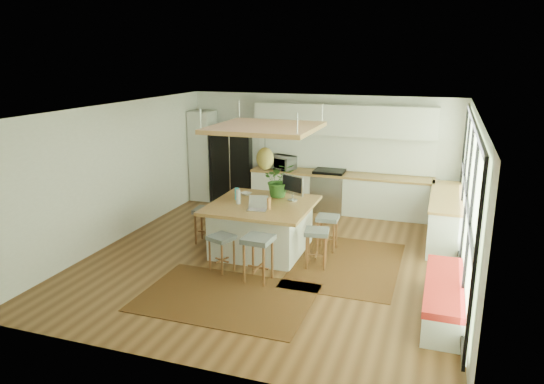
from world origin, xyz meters
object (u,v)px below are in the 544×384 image
at_px(laptop, 257,204).
at_px(microwave, 282,161).
at_px(island, 262,227).
at_px(stool_left_side, 206,225).
at_px(stool_near_left, 222,252).
at_px(island_plant, 279,184).
at_px(stool_right_front, 316,248).
at_px(fridge, 233,166).
at_px(stool_near_right, 258,261).
at_px(stool_right_back, 327,232).
at_px(monitor, 293,187).

bearing_deg(laptop, microwave, 91.69).
distance_m(island, stool_left_side, 1.20).
height_order(stool_near_left, island_plant, island_plant).
bearing_deg(stool_right_front, fridge, 131.94).
xyz_separation_m(stool_right_front, laptop, (-1.09, -0.01, 0.70)).
distance_m(island, laptop, 0.72).
bearing_deg(stool_near_left, stool_near_right, -13.11).
xyz_separation_m(fridge, microwave, (1.30, 0.01, 0.20)).
bearing_deg(fridge, microwave, -11.91).
bearing_deg(stool_near_right, stool_right_front, 49.14).
distance_m(fridge, stool_right_front, 4.51).
distance_m(fridge, microwave, 1.31).
bearing_deg(fridge, stool_right_back, -52.10).
bearing_deg(laptop, stool_near_left, -127.89).
xyz_separation_m(stool_left_side, island_plant, (1.34, 0.50, 0.84)).
relative_size(laptop, microwave, 0.62).
bearing_deg(stool_right_front, stool_right_back, 89.94).
relative_size(fridge, stool_left_side, 2.68).
distance_m(stool_right_front, laptop, 1.29).
height_order(stool_near_left, laptop, laptop).
xyz_separation_m(stool_right_back, stool_left_side, (-2.35, -0.37, 0.00)).
bearing_deg(laptop, island, 90.03).
height_order(stool_right_front, stool_right_back, stool_right_front).
height_order(stool_right_front, monitor, monitor).
bearing_deg(stool_right_front, microwave, 116.92).
height_order(fridge, stool_right_front, fridge).
bearing_deg(island, monitor, 38.56).
xyz_separation_m(stool_right_front, island_plant, (-1.00, 0.96, 0.84)).
distance_m(stool_right_back, island_plant, 1.31).
xyz_separation_m(fridge, laptop, (1.90, -3.34, 0.12)).
xyz_separation_m(stool_right_back, island_plant, (-1.00, 0.13, 0.84)).
bearing_deg(fridge, stool_right_front, -60.35).
height_order(laptop, microwave, microwave).
distance_m(stool_right_back, stool_left_side, 2.38).
bearing_deg(stool_right_front, laptop, -179.27).
distance_m(stool_near_right, microwave, 4.38).
relative_size(fridge, island, 1.01).
xyz_separation_m(stool_near_right, laptop, (-0.34, 0.86, 0.70)).
xyz_separation_m(stool_right_back, monitor, (-0.67, -0.05, 0.83)).
bearing_deg(stool_left_side, microwave, 77.22).
relative_size(stool_right_back, microwave, 1.14).
xyz_separation_m(fridge, island, (1.84, -2.93, -0.46)).
bearing_deg(microwave, stool_right_front, -41.67).
xyz_separation_m(stool_near_left, stool_right_front, (1.48, 0.70, 0.00)).
distance_m(stool_right_back, laptop, 1.55).
relative_size(stool_near_left, laptop, 1.75).
xyz_separation_m(stool_right_front, microwave, (-1.69, 3.34, 0.77)).
xyz_separation_m(monitor, microwave, (-1.02, 2.55, -0.06)).
height_order(fridge, monitor, fridge).
bearing_deg(fridge, stool_left_side, -89.61).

